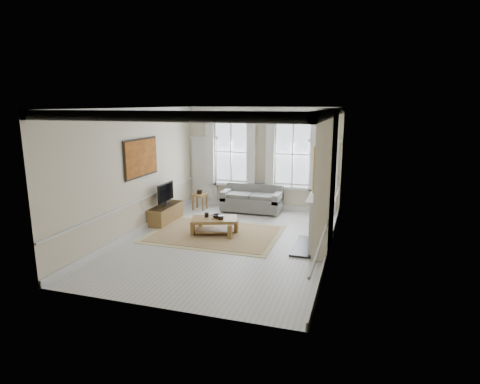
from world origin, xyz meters
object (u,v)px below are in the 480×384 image
(side_table, at_px, (200,197))
(tv_stand, at_px, (166,214))
(sofa, at_px, (252,200))
(coffee_table, at_px, (215,221))

(side_table, distance_m, tv_stand, 1.71)
(sofa, distance_m, coffee_table, 2.65)
(side_table, bearing_deg, tv_stand, -104.10)
(side_table, height_order, coffee_table, side_table)
(coffee_table, relative_size, tv_stand, 0.97)
(side_table, height_order, tv_stand, side_table)
(coffee_table, distance_m, tv_stand, 1.96)
(sofa, height_order, tv_stand, sofa)
(sofa, height_order, coffee_table, sofa)
(side_table, relative_size, coffee_table, 0.39)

